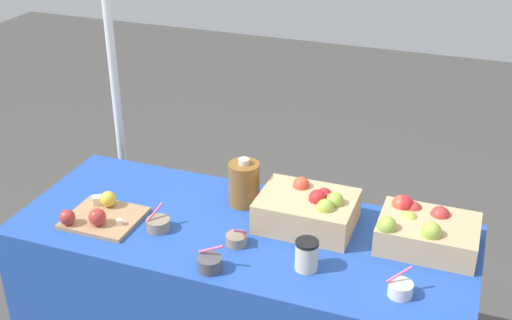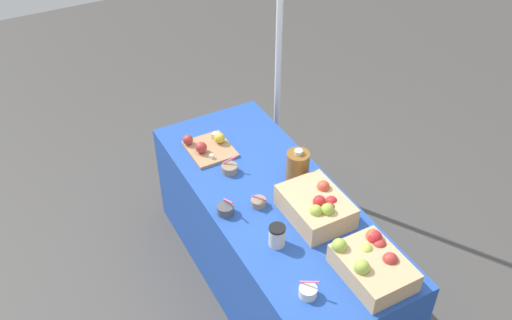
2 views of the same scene
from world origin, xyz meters
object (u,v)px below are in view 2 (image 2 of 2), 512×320
Objects in this scene: sample_bowl_near at (230,168)px; sample_bowl_far at (308,292)px; sample_bowl_extra at (258,202)px; cider_jug at (298,167)px; tent_pole at (278,68)px; apple_crate_middle at (316,206)px; cutting_board_front at (208,146)px; apple_crate_left at (372,264)px; sample_bowl_mid at (226,209)px; coffee_cup at (277,236)px.

sample_bowl_near and sample_bowl_far have the same top height.
cider_jug reaches higher than sample_bowl_extra.
apple_crate_middle is at bearing -20.16° from tent_pole.
sample_bowl_far reaches higher than sample_bowl_extra.
sample_bowl_far reaches higher than cutting_board_front.
sample_bowl_extra is 0.33m from cider_jug.
sample_bowl_mid is (-0.72, -0.44, -0.04)m from apple_crate_left.
cutting_board_front is 0.59m from sample_bowl_mid.
cutting_board_front is 2.91× the size of sample_bowl_far.
apple_crate_left is at bearing 84.51° from sample_bowl_far.
sample_bowl_far is (0.43, -0.33, -0.05)m from apple_crate_middle.
tent_pole is at bearing 159.84° from apple_crate_middle.
sample_bowl_near is at bearing 175.93° from coffee_cup.
sample_bowl_mid is 0.50m from cider_jug.
apple_crate_middle is at bearing 142.91° from sample_bowl_far.
apple_crate_left is 0.19× the size of tent_pole.
cutting_board_front is at bearing 178.60° from coffee_cup.
cider_jug is (-0.78, 0.05, 0.03)m from apple_crate_left.
coffee_cup reaches higher than cutting_board_front.
tent_pole is (-0.83, 0.35, 0.15)m from cider_jug.
cider_jug is at bearing 105.74° from sample_bowl_extra.
sample_bowl_near is (0.26, 0.02, -0.00)m from cutting_board_front.
sample_bowl_near is 0.34m from sample_bowl_extra.
cider_jug is at bearing 51.35° from sample_bowl_near.
apple_crate_left is 1.07m from sample_bowl_near.
sample_bowl_near is 0.97× the size of sample_bowl_mid.
apple_crate_left is 3.67× the size of sample_bowl_far.
apple_crate_middle is 4.03× the size of sample_bowl_extra.
sample_bowl_extra is (0.61, 0.03, -0.00)m from cutting_board_front.
apple_crate_left is 0.47m from apple_crate_middle.
cider_jug is at bearing 136.98° from coffee_cup.
sample_bowl_mid is at bearing -15.05° from cutting_board_front.
apple_crate_middle reaches higher than sample_bowl_mid.
sample_bowl_far is (-0.03, -0.35, -0.04)m from apple_crate_left.
sample_bowl_extra is (0.34, 0.01, -0.00)m from sample_bowl_near.
sample_bowl_mid is 0.36m from coffee_cup.
coffee_cup is at bearing 21.46° from sample_bowl_mid.
coffee_cup is (-0.36, 0.04, 0.03)m from sample_bowl_far.
sample_bowl_far is at bearing -5.75° from coffee_cup.
apple_crate_left is 0.97× the size of apple_crate_middle.
apple_crate_middle reaches higher than apple_crate_left.
cider_jug is (-0.75, 0.40, 0.07)m from sample_bowl_far.
sample_bowl_mid is at bearing -121.31° from apple_crate_middle.
apple_crate_middle is at bearing -177.76° from apple_crate_left.
sample_bowl_mid reaches higher than sample_bowl_extra.
apple_crate_left is 1.26× the size of cutting_board_front.
tent_pole is (-0.57, 0.66, 0.23)m from sample_bowl_near.
sample_bowl_extra is at bearing 172.02° from sample_bowl_far.
sample_bowl_mid is at bearing -172.08° from sample_bowl_far.
sample_bowl_near is at bearing 5.14° from cutting_board_front.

